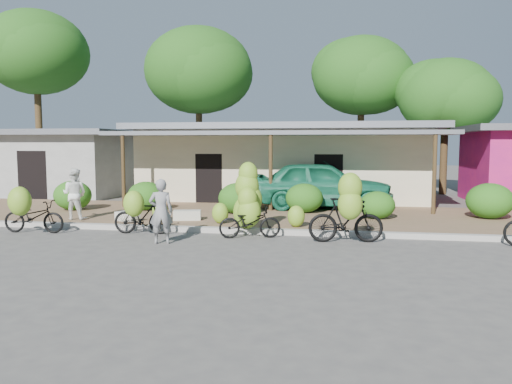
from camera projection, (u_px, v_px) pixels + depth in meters
ground at (235, 248)px, 11.96m from camera, size 100.00×100.00×0.00m
sidewalk at (266, 216)px, 16.86m from camera, size 60.00×6.00×0.12m
curb at (250, 231)px, 13.92m from camera, size 60.00×0.25×0.15m
shop_main at (286, 161)px, 22.52m from camera, size 13.00×8.50×3.35m
shop_grey at (63, 162)px, 24.44m from camera, size 7.00×6.00×3.15m
tree_back_left at (34, 51)px, 26.42m from camera, size 5.57×5.48×9.50m
tree_far_center at (196, 69)px, 28.09m from camera, size 6.09×6.04×9.02m
tree_center_right at (358, 74)px, 27.11m from camera, size 5.40×5.29×8.29m
tree_near_right at (441, 95)px, 24.61m from camera, size 4.78×4.62×6.69m
hedge_0 at (73, 195)px, 17.98m from camera, size 1.36×1.22×1.06m
hedge_1 at (146, 196)px, 17.98m from camera, size 1.32×1.19×1.03m
hedge_2 at (238, 198)px, 17.07m from camera, size 1.35×1.22×1.05m
hedge_3 at (304, 198)px, 17.29m from camera, size 1.30×1.17×1.01m
hedge_4 at (377, 205)px, 15.87m from camera, size 1.12×1.01×0.88m
hedge_5 at (490, 201)px, 15.88m from camera, size 1.46×1.31×1.14m
bike_far_left at (31, 213)px, 13.86m from camera, size 1.79×1.27×1.37m
bike_left at (141, 214)px, 13.70m from camera, size 1.65×1.16×1.28m
bike_center at (249, 207)px, 13.51m from camera, size 1.73×1.32×2.01m
bike_right at (347, 214)px, 12.46m from camera, size 1.95×1.29×1.82m
loose_banana_a at (160, 211)px, 15.34m from camera, size 0.49×0.42×0.61m
loose_banana_b at (220, 213)px, 14.93m from camera, size 0.50×0.43×0.63m
loose_banana_c at (296, 216)px, 14.30m from camera, size 0.50×0.42×0.62m
sack_near at (187, 215)px, 15.65m from camera, size 0.92×0.58×0.30m
sack_far at (127, 216)px, 15.42m from camera, size 0.84×0.65×0.28m
vendor at (161, 211)px, 12.46m from camera, size 0.68×0.54×1.64m
bystander at (74, 194)px, 15.71m from camera, size 0.80×0.63×1.61m
teal_van at (322, 185)px, 18.44m from camera, size 5.25×2.31×1.76m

